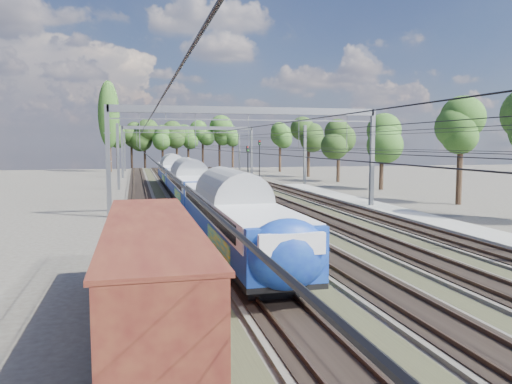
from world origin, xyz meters
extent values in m
plane|color=#47423A|center=(0.00, 0.00, 0.00)|extent=(220.00, 220.00, 0.00)
cube|color=#47423A|center=(-9.00, 45.00, 0.07)|extent=(3.00, 130.00, 0.15)
cube|color=black|center=(-9.00, 45.00, 0.17)|extent=(2.50, 130.00, 0.06)
cube|color=#473326|center=(-9.72, 45.00, 0.27)|extent=(0.08, 130.00, 0.14)
cube|color=#473326|center=(-8.28, 45.00, 0.27)|extent=(0.08, 130.00, 0.14)
cube|color=#47423A|center=(-4.50, 45.00, 0.07)|extent=(3.00, 130.00, 0.15)
cube|color=black|center=(-4.50, 45.00, 0.17)|extent=(2.50, 130.00, 0.06)
cube|color=#473326|center=(-5.22, 45.00, 0.27)|extent=(0.08, 130.00, 0.14)
cube|color=#473326|center=(-3.78, 45.00, 0.27)|extent=(0.08, 130.00, 0.14)
cube|color=#47423A|center=(0.00, 45.00, 0.07)|extent=(3.00, 130.00, 0.15)
cube|color=black|center=(0.00, 45.00, 0.17)|extent=(2.50, 130.00, 0.06)
cube|color=#473326|center=(-0.72, 45.00, 0.27)|extent=(0.08, 130.00, 0.14)
cube|color=#473326|center=(0.72, 45.00, 0.27)|extent=(0.08, 130.00, 0.14)
cube|color=#47423A|center=(4.50, 45.00, 0.07)|extent=(3.00, 130.00, 0.15)
cube|color=black|center=(4.50, 45.00, 0.17)|extent=(2.50, 130.00, 0.06)
cube|color=#473326|center=(3.78, 45.00, 0.27)|extent=(0.08, 130.00, 0.14)
cube|color=#473326|center=(5.22, 45.00, 0.27)|extent=(0.08, 130.00, 0.14)
cube|color=#47423A|center=(9.00, 45.00, 0.07)|extent=(3.00, 130.00, 0.15)
cube|color=black|center=(9.00, 45.00, 0.17)|extent=(2.50, 130.00, 0.06)
cube|color=#473326|center=(8.28, 45.00, 0.27)|extent=(0.08, 130.00, 0.14)
cube|color=#473326|center=(9.72, 45.00, 0.27)|extent=(0.08, 130.00, 0.14)
cube|color=#2E2A1D|center=(-6.75, 45.00, 0.03)|extent=(1.10, 130.00, 0.05)
cube|color=#2E2A1D|center=(-2.25, 45.00, 0.03)|extent=(1.10, 130.00, 0.05)
cube|color=#2E2A1D|center=(2.25, 45.00, 0.03)|extent=(1.10, 130.00, 0.05)
cube|color=#2E2A1D|center=(6.75, 45.00, 0.03)|extent=(1.10, 130.00, 0.05)
cube|color=gray|center=(12.00, 20.00, 0.15)|extent=(3.00, 70.00, 0.30)
cube|color=slate|center=(-11.50, 30.00, 4.50)|extent=(0.35, 0.35, 9.00)
cube|color=slate|center=(11.50, 30.00, 4.50)|extent=(0.35, 0.35, 9.00)
cube|color=slate|center=(0.00, 30.00, 8.70)|extent=(23.00, 0.35, 0.60)
cube|color=slate|center=(-11.50, 78.00, 4.50)|extent=(0.35, 0.35, 9.00)
cube|color=slate|center=(11.50, 78.00, 4.50)|extent=(0.35, 0.35, 9.00)
cube|color=slate|center=(0.00, 78.00, 8.70)|extent=(23.00, 0.35, 0.60)
cube|color=slate|center=(-11.50, 55.00, 4.25)|extent=(0.35, 0.35, 8.50)
cube|color=slate|center=(-11.50, 100.00, 4.25)|extent=(0.35, 0.35, 8.50)
cube|color=slate|center=(13.80, 55.00, 4.25)|extent=(0.35, 0.35, 8.50)
cube|color=slate|center=(13.80, 100.00, 4.25)|extent=(0.35, 0.35, 8.50)
cylinder|color=black|center=(-9.00, 45.00, 5.50)|extent=(0.03, 130.00, 0.03)
cylinder|color=black|center=(-9.00, 45.00, 6.60)|extent=(0.03, 130.00, 0.03)
cylinder|color=black|center=(-4.50, 45.00, 5.50)|extent=(0.03, 130.00, 0.03)
cylinder|color=black|center=(-4.50, 45.00, 6.60)|extent=(0.03, 130.00, 0.03)
cylinder|color=black|center=(0.00, 45.00, 5.50)|extent=(0.03, 130.00, 0.03)
cylinder|color=black|center=(0.00, 45.00, 6.60)|extent=(0.03, 130.00, 0.03)
cylinder|color=black|center=(4.50, 45.00, 5.50)|extent=(0.03, 130.00, 0.03)
cylinder|color=black|center=(4.50, 45.00, 6.60)|extent=(0.03, 130.00, 0.03)
cylinder|color=black|center=(9.00, 45.00, 5.50)|extent=(0.03, 130.00, 0.03)
cylinder|color=black|center=(9.00, 45.00, 6.60)|extent=(0.03, 130.00, 0.03)
cylinder|color=black|center=(-13.35, 110.04, 3.01)|extent=(0.56, 0.56, 6.01)
sphere|color=#1C3613|center=(-13.35, 110.04, 7.81)|extent=(4.12, 4.12, 4.12)
cylinder|color=black|center=(-10.52, 112.32, 3.21)|extent=(0.56, 0.56, 6.42)
sphere|color=#1C3613|center=(-10.52, 112.32, 8.35)|extent=(4.08, 4.08, 4.08)
cylinder|color=black|center=(-7.03, 110.78, 3.10)|extent=(0.56, 0.56, 6.20)
sphere|color=#1C3613|center=(-7.03, 110.78, 8.06)|extent=(4.58, 4.58, 4.58)
cylinder|color=black|center=(-2.57, 112.16, 3.42)|extent=(0.56, 0.56, 6.85)
sphere|color=#1C3613|center=(-2.57, 112.16, 8.90)|extent=(5.31, 5.31, 5.31)
cylinder|color=black|center=(0.45, 111.42, 2.94)|extent=(0.56, 0.56, 5.87)
sphere|color=#1C3613|center=(0.45, 111.42, 7.63)|extent=(5.09, 5.09, 5.09)
cylinder|color=black|center=(4.36, 112.85, 2.87)|extent=(0.56, 0.56, 5.75)
sphere|color=#1C3613|center=(4.36, 112.85, 7.47)|extent=(4.04, 4.04, 4.04)
cylinder|color=black|center=(7.21, 113.46, 3.53)|extent=(0.56, 0.56, 7.06)
sphere|color=#1C3613|center=(7.21, 113.46, 9.18)|extent=(4.43, 4.43, 4.43)
cylinder|color=black|center=(10.99, 112.68, 3.10)|extent=(0.56, 0.56, 6.19)
sphere|color=#1C3613|center=(10.99, 112.68, 8.05)|extent=(5.50, 5.50, 5.50)
cylinder|color=black|center=(14.56, 110.56, 3.29)|extent=(0.56, 0.56, 6.58)
sphere|color=#1C3613|center=(14.56, 110.56, 8.56)|extent=(5.04, 5.04, 5.04)
cylinder|color=black|center=(20.45, 30.48, 3.20)|extent=(0.56, 0.56, 6.41)
sphere|color=#1C3613|center=(20.45, 30.48, 8.33)|extent=(3.44, 3.44, 3.44)
cylinder|color=black|center=(20.26, 44.71, 3.48)|extent=(0.56, 0.56, 6.97)
sphere|color=#1C3613|center=(20.26, 44.71, 9.06)|extent=(3.93, 3.93, 3.93)
cylinder|color=black|center=(20.39, 58.18, 2.73)|extent=(0.56, 0.56, 5.46)
sphere|color=#1C3613|center=(20.39, 58.18, 7.10)|extent=(4.62, 4.62, 4.62)
cylinder|color=black|center=(20.52, 73.26, 3.00)|extent=(0.56, 0.56, 5.99)
sphere|color=#1C3613|center=(20.52, 73.26, 7.79)|extent=(3.61, 3.61, 3.61)
cylinder|color=black|center=(20.14, 88.50, 2.95)|extent=(0.56, 0.56, 5.90)
sphere|color=#1C3613|center=(20.14, 88.50, 7.66)|extent=(3.97, 3.97, 3.97)
cylinder|color=black|center=(-14.50, 98.00, 8.00)|extent=(0.70, 0.70, 16.00)
ellipsoid|color=#2A541C|center=(-14.50, 98.00, 12.00)|extent=(4.40, 4.40, 14.08)
cube|color=black|center=(-4.50, 7.24, 0.57)|extent=(2.06, 3.09, 0.82)
cube|color=black|center=(-4.50, 21.66, 0.57)|extent=(2.06, 3.09, 0.82)
cube|color=navy|center=(-4.50, 14.45, 2.11)|extent=(2.88, 20.60, 1.96)
cube|color=silver|center=(-4.50, 14.45, 2.63)|extent=(2.97, 19.78, 0.98)
cube|color=black|center=(-3.01, 14.45, 2.63)|extent=(0.04, 17.51, 0.72)
cube|color=#FCEE0D|center=(-4.50, 9.92, 1.60)|extent=(2.99, 5.77, 0.72)
cylinder|color=gray|center=(-4.50, 14.45, 3.09)|extent=(2.93, 20.60, 2.93)
cube|color=black|center=(-4.50, 28.44, 0.57)|extent=(2.06, 3.09, 0.82)
cube|color=black|center=(-4.50, 42.86, 0.57)|extent=(2.06, 3.09, 0.82)
cube|color=navy|center=(-4.50, 35.65, 2.11)|extent=(2.88, 20.60, 1.96)
cube|color=silver|center=(-4.50, 35.65, 2.63)|extent=(2.97, 19.78, 0.98)
cube|color=black|center=(-3.01, 35.65, 2.63)|extent=(0.04, 17.51, 0.72)
cube|color=#FCEE0D|center=(-4.50, 31.12, 1.60)|extent=(2.99, 5.77, 0.72)
cylinder|color=gray|center=(-4.50, 35.65, 3.09)|extent=(2.93, 20.60, 2.93)
cube|color=black|center=(-4.50, 49.64, 0.57)|extent=(2.06, 3.09, 0.82)
cube|color=black|center=(-4.50, 64.06, 0.57)|extent=(2.06, 3.09, 0.82)
cube|color=navy|center=(-4.50, 56.85, 2.11)|extent=(2.88, 20.60, 1.96)
cube|color=silver|center=(-4.50, 56.85, 2.63)|extent=(2.97, 19.78, 0.98)
cube|color=black|center=(-3.01, 56.85, 2.63)|extent=(0.04, 17.51, 0.72)
cube|color=#FCEE0D|center=(-4.50, 52.32, 1.60)|extent=(2.99, 5.77, 0.72)
cylinder|color=gray|center=(-4.50, 56.85, 3.09)|extent=(2.93, 20.60, 2.93)
ellipsoid|color=navy|center=(-4.50, 4.35, 2.16)|extent=(2.93, 1.61, 2.49)
cube|color=black|center=(-9.00, 8.55, 0.47)|extent=(1.86, 2.42, 0.65)
cube|color=black|center=(-9.00, 3.99, 0.89)|extent=(2.52, 13.04, 0.19)
cube|color=#461412|center=(-9.00, 3.99, 2.19)|extent=(2.52, 13.04, 2.42)
cube|color=#461412|center=(-9.00, 3.99, 3.45)|extent=(2.70, 13.04, 0.11)
imported|color=black|center=(3.74, 49.73, 0.99)|extent=(0.60, 0.80, 1.98)
cylinder|color=black|center=(2.81, 42.64, 2.49)|extent=(0.14, 0.14, 4.98)
cube|color=black|center=(2.81, 42.64, 5.33)|extent=(0.37, 0.26, 0.70)
sphere|color=red|center=(2.81, 42.51, 5.53)|extent=(0.16, 0.16, 0.16)
sphere|color=#0C9919|center=(2.81, 42.51, 5.18)|extent=(0.16, 0.16, 0.16)
cylinder|color=black|center=(11.12, 70.53, 2.85)|extent=(0.16, 0.16, 5.71)
cube|color=black|center=(11.12, 70.53, 6.11)|extent=(0.42, 0.29, 0.80)
sphere|color=red|center=(11.12, 70.38, 6.33)|extent=(0.18, 0.18, 0.18)
sphere|color=#0C9919|center=(11.12, 70.38, 5.93)|extent=(0.18, 0.18, 0.18)
camera|label=1|loc=(-9.43, -11.49, 5.89)|focal=35.00mm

